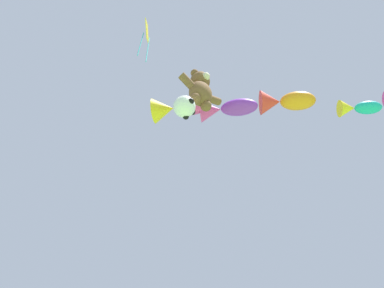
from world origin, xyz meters
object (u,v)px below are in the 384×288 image
at_px(fish_kite_violet, 225,109).
at_px(diamond_kite, 147,34).
at_px(soccer_ball_kite, 185,107).
at_px(teddy_bear_kite, 200,90).
at_px(fish_kite_magenta, 177,108).
at_px(fish_kite_teal, 358,108).
at_px(fish_kite_tangerine, 284,102).

height_order(fish_kite_violet, diamond_kite, diamond_kite).
bearing_deg(soccer_ball_kite, teddy_bear_kite, -5.64).
distance_m(teddy_bear_kite, fish_kite_violet, 2.09).
xyz_separation_m(teddy_bear_kite, diamond_kite, (-2.28, 0.81, 2.93)).
height_order(fish_kite_magenta, fish_kite_teal, fish_kite_magenta).
height_order(fish_kite_violet, fish_kite_tangerine, fish_kite_tangerine).
bearing_deg(soccer_ball_kite, fish_kite_tangerine, -15.29).
xyz_separation_m(fish_kite_tangerine, diamond_kite, (-6.16, 1.99, 1.53)).
height_order(soccer_ball_kite, fish_kite_violet, fish_kite_violet).
relative_size(fish_kite_magenta, fish_kite_teal, 1.42).
bearing_deg(fish_kite_teal, fish_kite_violet, 139.23).
xyz_separation_m(soccer_ball_kite, fish_kite_magenta, (0.92, 1.67, 2.44)).
xyz_separation_m(teddy_bear_kite, fish_kite_magenta, (0.22, 1.74, 0.81)).
distance_m(soccer_ball_kite, diamond_kite, 4.88).
distance_m(teddy_bear_kite, diamond_kite, 3.80).
bearing_deg(teddy_bear_kite, fish_kite_violet, 15.31).
xyz_separation_m(soccer_ball_kite, fish_kite_violet, (2.55, 0.44, 2.48)).
relative_size(soccer_ball_kite, fish_kite_violet, 0.35).
height_order(fish_kite_tangerine, fish_kite_teal, fish_kite_tangerine).
bearing_deg(fish_kite_tangerine, fish_kite_teal, -41.76).
bearing_deg(fish_kite_tangerine, soccer_ball_kite, 164.71).
bearing_deg(teddy_bear_kite, fish_kite_tangerine, -16.95).
bearing_deg(fish_kite_violet, fish_kite_tangerine, -39.64).
xyz_separation_m(fish_kite_teal, diamond_kite, (-8.42, 4.01, 2.13)).
bearing_deg(fish_kite_magenta, fish_kite_teal, -39.86).
bearing_deg(diamond_kite, fish_kite_magenta, 20.44).
height_order(teddy_bear_kite, soccer_ball_kite, teddy_bear_kite).
height_order(teddy_bear_kite, fish_kite_teal, fish_kite_teal).
distance_m(soccer_ball_kite, fish_kite_tangerine, 5.63).
height_order(soccer_ball_kite, fish_kite_tangerine, fish_kite_tangerine).
bearing_deg(diamond_kite, soccer_ball_kite, -25.14).
xyz_separation_m(soccer_ball_kite, fish_kite_tangerine, (4.58, -1.25, 3.02)).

